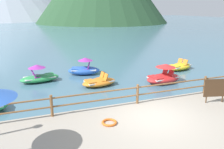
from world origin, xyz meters
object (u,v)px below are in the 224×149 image
object	(u,v)px
sign_board	(216,88)
life_ring	(109,122)
pedal_boat_3	(179,67)
pedal_boat_1	(39,76)
pedal_boat_2	(164,76)
pedal_boat_4	(99,82)
pedal_boat_6	(84,69)

from	to	relation	value
sign_board	life_ring	xyz separation A→B (m)	(-5.46, -0.23, -0.68)
sign_board	pedal_boat_3	bearing A→B (deg)	66.00
sign_board	pedal_boat_1	world-z (taller)	sign_board
sign_board	pedal_boat_1	bearing A→B (deg)	135.35
pedal_boat_1	pedal_boat_2	size ratio (longest dim) A/B	1.00
pedal_boat_1	pedal_boat_4	size ratio (longest dim) A/B	1.12
sign_board	pedal_boat_1	size ratio (longest dim) A/B	0.44
life_ring	sign_board	bearing A→B (deg)	2.45
life_ring	pedal_boat_4	size ratio (longest dim) A/B	0.25
pedal_boat_2	life_ring	bearing A→B (deg)	-139.09
pedal_boat_2	pedal_boat_4	distance (m)	4.33
pedal_boat_2	pedal_boat_6	bearing A→B (deg)	140.58
pedal_boat_4	pedal_boat_6	bearing A→B (deg)	95.85
pedal_boat_6	pedal_boat_3	bearing A→B (deg)	-9.55
pedal_boat_1	pedal_boat_2	bearing A→B (deg)	-21.28
life_ring	pedal_boat_1	world-z (taller)	pedal_boat_1
pedal_boat_4	life_ring	bearing A→B (deg)	-102.91
pedal_boat_1	pedal_boat_6	xyz separation A→B (m)	(3.23, 0.70, 0.05)
sign_board	pedal_boat_1	distance (m)	10.84
pedal_boat_4	pedal_boat_3	bearing A→B (deg)	12.35
pedal_boat_2	pedal_boat_4	bearing A→B (deg)	168.56
pedal_boat_4	pedal_boat_6	xyz separation A→B (m)	(-0.29, 2.87, 0.18)
pedal_boat_1	pedal_boat_3	world-z (taller)	pedal_boat_1
life_ring	pedal_boat_3	bearing A→B (deg)	40.21
pedal_boat_2	pedal_boat_6	size ratio (longest dim) A/B	1.05
pedal_boat_4	pedal_boat_2	bearing A→B (deg)	-11.44
sign_board	pedal_boat_4	xyz separation A→B (m)	(-4.16, 5.43, -0.89)
pedal_boat_6	pedal_boat_4	bearing A→B (deg)	-84.15
pedal_boat_2	pedal_boat_3	xyz separation A→B (m)	(3.04, 2.46, -0.17)
life_ring	pedal_boat_6	distance (m)	8.59
pedal_boat_3	pedal_boat_6	size ratio (longest dim) A/B	1.09
pedal_boat_1	pedal_boat_4	bearing A→B (deg)	-31.58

